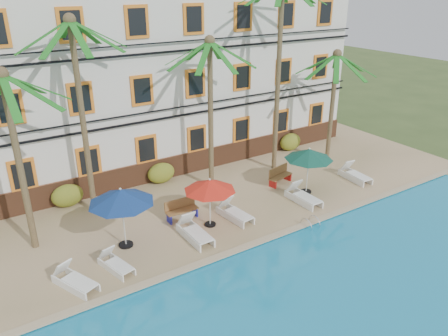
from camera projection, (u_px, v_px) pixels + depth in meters
ground at (247, 237)px, 18.84m from camera, size 100.00×100.00×0.00m
pool_deck at (191, 191)px, 22.65m from camera, size 30.00×12.00×0.25m
pool_coping at (260, 241)px, 18.03m from camera, size 30.00×0.35×0.06m
hotel_building at (145, 74)px, 24.43m from camera, size 25.40×6.44×10.22m
palm_a at (14, 137)px, 15.88m from camera, size 4.41×4.41×7.25m
palm_b at (79, 94)px, 18.17m from camera, size 4.41×4.41×8.80m
palm_c at (210, 93)px, 21.06m from camera, size 4.41×4.41×7.66m
palm_d at (279, 54)px, 22.62m from camera, size 4.41×4.41×10.30m
palm_e at (334, 89)px, 24.74m from camera, size 4.41×4.41×6.51m
shrub_left at (67, 196)px, 20.72m from camera, size 1.50×0.90×1.10m
shrub_mid at (161, 173)px, 23.16m from camera, size 1.50×0.90×1.10m
shrub_right at (290, 142)px, 27.65m from camera, size 1.50×0.90×1.10m
umbrella_blue at (121, 197)px, 16.91m from camera, size 2.62×2.62×2.62m
umbrella_red at (210, 186)px, 18.53m from camera, size 2.27×2.27×2.27m
umbrella_green at (309, 154)px, 21.48m from camera, size 2.43×2.43×2.43m
lounger_a at (74, 280)px, 15.30m from camera, size 1.33×1.96×0.87m
lounger_b at (115, 263)px, 16.24m from camera, size 0.98×1.74×0.78m
lounger_c at (194, 231)px, 18.19m from camera, size 0.75×2.07×0.98m
lounger_d at (234, 212)px, 19.74m from camera, size 0.90×2.00×0.91m
lounger_e at (303, 196)px, 21.21m from camera, size 0.73×2.02×0.95m
lounger_f at (355, 174)px, 23.62m from camera, size 0.87×2.02×0.93m
bench_left at (181, 209)px, 19.67m from camera, size 1.51×0.51×0.93m
bench_right at (279, 175)px, 23.10m from camera, size 1.57×0.80×0.93m
pool_ladder at (310, 225)px, 19.32m from camera, size 0.54×0.74×0.74m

